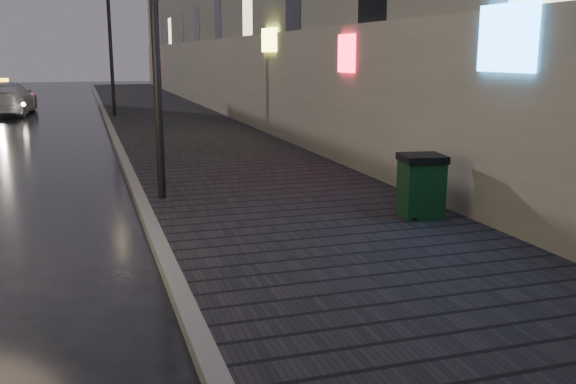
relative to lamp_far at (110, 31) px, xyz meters
name	(u,v)px	position (x,y,z in m)	size (l,w,h in m)	color
sidewalk	(169,118)	(2.05, -1.00, -3.41)	(4.60, 58.00, 0.15)	black
curb	(107,120)	(-0.35, -1.00, -3.41)	(0.20, 58.00, 0.15)	slate
lamp_far	(110,31)	(0.00, 0.00, 0.00)	(0.36, 0.36, 5.28)	black
trash_bin	(421,186)	(3.60, -18.54, -2.85)	(0.72, 0.72, 0.96)	black
taxi_mid	(6,98)	(-4.35, 3.29, -2.77)	(2.00, 4.92, 1.43)	white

